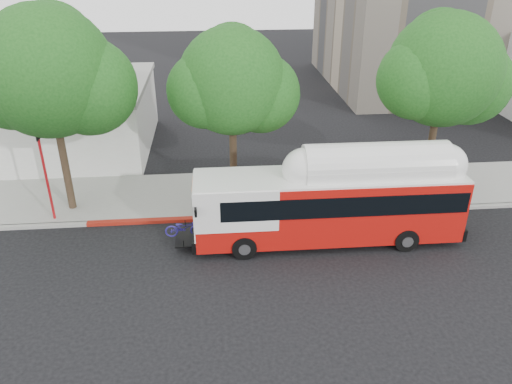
{
  "coord_description": "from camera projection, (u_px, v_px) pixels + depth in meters",
  "views": [
    {
      "loc": [
        -1.93,
        -16.86,
        11.92
      ],
      "look_at": [
        -0.14,
        3.0,
        1.84
      ],
      "focal_mm": 35.0,
      "sensor_mm": 36.0,
      "label": 1
    }
  ],
  "objects": [
    {
      "name": "transit_bus",
      "position": [
        330.0,
        206.0,
        21.47
      ],
      "size": [
        12.28,
        2.7,
        3.62
      ],
      "rotation": [
        0.0,
        0.0,
        -0.01
      ],
      "color": "#B7110C",
      "rests_on": "ground"
    },
    {
      "name": "curb_strip",
      "position": [
        257.0,
        216.0,
        23.95
      ],
      "size": [
        60.0,
        0.3,
        0.15
      ],
      "primitive_type": "cube",
      "color": "gray",
      "rests_on": "ground"
    },
    {
      "name": "red_curb_segment",
      "position": [
        194.0,
        219.0,
        23.71
      ],
      "size": [
        10.0,
        0.32,
        0.16
      ],
      "primitive_type": "cube",
      "color": "maroon",
      "rests_on": "ground"
    },
    {
      "name": "street_tree_mid",
      "position": [
        240.0,
        85.0,
        23.19
      ],
      "size": [
        5.75,
        5.0,
        8.62
      ],
      "color": "#2D2116",
      "rests_on": "ground"
    },
    {
      "name": "signal_pole",
      "position": [
        47.0,
        178.0,
        22.7
      ],
      "size": [
        0.12,
        0.41,
        4.36
      ],
      "color": "red",
      "rests_on": "ground"
    },
    {
      "name": "ground",
      "position": [
        266.0,
        264.0,
        20.52
      ],
      "size": [
        120.0,
        120.0,
        0.0
      ],
      "primitive_type": "plane",
      "color": "black",
      "rests_on": "ground"
    },
    {
      "name": "street_tree_right",
      "position": [
        451.0,
        74.0,
        23.66
      ],
      "size": [
        6.21,
        5.4,
        9.18
      ],
      "color": "#2D2116",
      "rests_on": "ground"
    },
    {
      "name": "street_tree_left",
      "position": [
        60.0,
        76.0,
        21.79
      ],
      "size": [
        6.67,
        5.8,
        9.74
      ],
      "color": "#2D2116",
      "rests_on": "ground"
    },
    {
      "name": "sidewalk",
      "position": [
        253.0,
        192.0,
        26.26
      ],
      "size": [
        60.0,
        5.0,
        0.15
      ],
      "primitive_type": "cube",
      "color": "gray",
      "rests_on": "ground"
    },
    {
      "name": "low_commercial_bldg",
      "position": [
        17.0,
        117.0,
        30.87
      ],
      "size": [
        16.2,
        10.2,
        4.25
      ],
      "color": "silver",
      "rests_on": "ground"
    }
  ]
}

